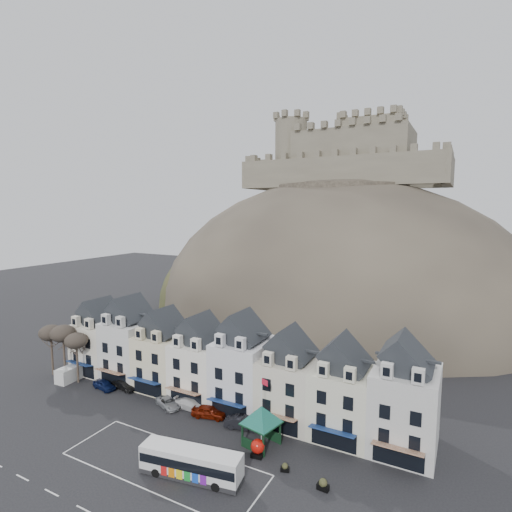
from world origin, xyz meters
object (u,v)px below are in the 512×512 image
at_px(bus, 191,462).
at_px(bus_shelter, 261,415).
at_px(car_white, 193,404).
at_px(flagpole, 262,404).
at_px(red_buoy, 258,448).
at_px(car_charcoal, 243,423).
at_px(car_silver, 168,403).
at_px(car_navy, 104,385).
at_px(car_maroon, 209,412).
at_px(car_black, 124,385).
at_px(white_van, 72,373).

bearing_deg(bus, bus_shelter, 55.38).
bearing_deg(car_white, flagpole, -99.83).
height_order(bus_shelter, car_white, bus_shelter).
bearing_deg(red_buoy, car_charcoal, 135.63).
distance_m(bus_shelter, car_silver, 15.54).
distance_m(car_silver, car_white, 3.50).
distance_m(bus, car_white, 13.66).
relative_size(car_navy, car_maroon, 0.90).
bearing_deg(bus, car_maroon, 106.04).
relative_size(car_black, car_maroon, 0.92).
relative_size(car_navy, car_charcoal, 0.89).
distance_m(red_buoy, white_van, 34.95).
relative_size(bus, car_white, 2.07).
height_order(bus, car_black, bus).
bearing_deg(red_buoy, car_maroon, 155.59).
bearing_deg(car_charcoal, red_buoy, -148.15).
distance_m(bus, bus_shelter, 9.09).
xyz_separation_m(car_navy, car_charcoal, (23.54, 0.40, 0.06)).
distance_m(bus, red_buoy, 7.50).
bearing_deg(bus_shelter, car_maroon, 177.13).
relative_size(flagpole, car_charcoal, 1.69).
bearing_deg(car_navy, red_buoy, -88.51).
bearing_deg(bus_shelter, bus, -103.15).
height_order(car_navy, car_maroon, car_maroon).
bearing_deg(white_van, car_charcoal, -2.78).
relative_size(bus_shelter, car_silver, 1.68).
bearing_deg(bus, car_navy, 147.70).
relative_size(bus, car_black, 2.59).
xyz_separation_m(flagpole, car_navy, (-26.65, 0.72, -3.72)).
xyz_separation_m(car_maroon, car_charcoal, (5.20, -0.22, -0.01)).
height_order(bus_shelter, flagpole, flagpole).
distance_m(bus, white_van, 31.98).
xyz_separation_m(car_navy, car_silver, (11.94, 0.28, -0.08)).
bearing_deg(car_maroon, car_charcoal, -106.24).
relative_size(flagpole, car_maroon, 1.71).
height_order(car_navy, car_black, car_navy).
relative_size(red_buoy, white_van, 0.38).
relative_size(flagpole, car_silver, 1.80).
bearing_deg(car_silver, white_van, 114.37).
bearing_deg(bus_shelter, car_black, -175.19).
xyz_separation_m(car_navy, car_black, (2.74, 1.31, -0.01)).
bearing_deg(car_black, car_white, -82.24).
bearing_deg(flagpole, car_black, 175.14).
relative_size(bus_shelter, car_navy, 1.78).
bearing_deg(car_black, flagpole, -87.10).
xyz_separation_m(car_black, car_silver, (9.20, -1.03, -0.08)).
bearing_deg(red_buoy, bus, -125.12).
height_order(flagpole, white_van, flagpole).
bearing_deg(car_black, bus, -110.40).
bearing_deg(bus_shelter, car_charcoal, 161.44).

